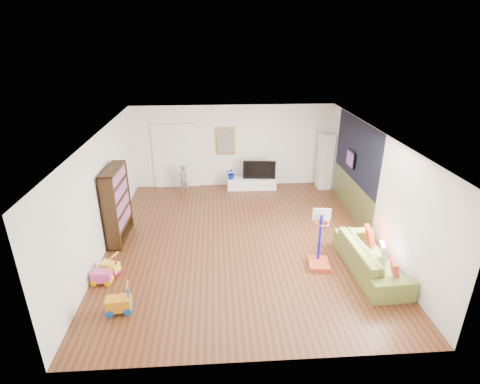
{
  "coord_description": "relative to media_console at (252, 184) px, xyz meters",
  "views": [
    {
      "loc": [
        -0.56,
        -8.11,
        4.8
      ],
      "look_at": [
        0.0,
        0.4,
        1.15
      ],
      "focal_mm": 28.0,
      "sensor_mm": 36.0,
      "label": 1
    }
  ],
  "objects": [
    {
      "name": "wall_front",
      "position": [
        -0.58,
        -7.08,
        1.16
      ],
      "size": [
        6.5,
        0.0,
        2.7
      ],
      "primitive_type": "cube",
      "color": "silver",
      "rests_on": "ground"
    },
    {
      "name": "ceiling",
      "position": [
        -0.58,
        -3.33,
        2.51
      ],
      "size": [
        6.5,
        7.5,
        0.0
      ],
      "primitive_type": "cube",
      "color": "white",
      "rests_on": "ground"
    },
    {
      "name": "media_console",
      "position": [
        0.0,
        0.0,
        0.0
      ],
      "size": [
        1.6,
        0.43,
        0.37
      ],
      "primitive_type": "cube",
      "rotation": [
        0.0,
        0.0,
        -0.02
      ],
      "color": "white",
      "rests_on": "ground"
    },
    {
      "name": "floor",
      "position": [
        -0.58,
        -3.33,
        -0.19
      ],
      "size": [
        6.5,
        7.5,
        0.0
      ],
      "primitive_type": "cube",
      "color": "brown",
      "rests_on": "ground"
    },
    {
      "name": "olive_wainscot",
      "position": [
        2.65,
        -1.93,
        0.31
      ],
      "size": [
        0.01,
        3.2,
        1.0
      ],
      "primitive_type": "cube",
      "color": "brown",
      "rests_on": "wall_right"
    },
    {
      "name": "pillow_right",
      "position": [
        2.32,
        -4.16,
        0.33
      ],
      "size": [
        0.15,
        0.4,
        0.39
      ],
      "primitive_type": "cube",
      "rotation": [
        0.0,
        0.0,
        -0.12
      ],
      "color": "red",
      "rests_on": "sofa"
    },
    {
      "name": "child",
      "position": [
        -2.24,
        -0.01,
        0.26
      ],
      "size": [
        0.38,
        0.38,
        0.89
      ],
      "primitive_type": "imported",
      "rotation": [
        0.0,
        0.0,
        3.93
      ],
      "color": "slate",
      "rests_on": "ground"
    },
    {
      "name": "pillow_center",
      "position": [
        2.36,
        -4.85,
        0.33
      ],
      "size": [
        0.17,
        0.36,
        0.34
      ],
      "primitive_type": "cube",
      "rotation": [
        0.0,
        0.0,
        -0.25
      ],
      "color": "white",
      "rests_on": "sofa"
    },
    {
      "name": "wall_back",
      "position": [
        -0.58,
        0.42,
        1.16
      ],
      "size": [
        6.5,
        0.0,
        2.7
      ],
      "primitive_type": "cube",
      "color": "white",
      "rests_on": "ground"
    },
    {
      "name": "ride_on_yellow",
      "position": [
        -3.48,
        -4.55,
        0.07
      ],
      "size": [
        0.45,
        0.37,
        0.52
      ],
      "primitive_type": "cube",
      "rotation": [
        0.0,
        0.0,
        -0.37
      ],
      "color": "yellow",
      "rests_on": "ground"
    },
    {
      "name": "bookshelf",
      "position": [
        -3.59,
        -3.01,
        0.75
      ],
      "size": [
        0.38,
        1.29,
        1.87
      ],
      "primitive_type": "cube",
      "rotation": [
        0.0,
        0.0,
        -0.03
      ],
      "color": "#321F0E",
      "rests_on": "ground"
    },
    {
      "name": "tall_cabinet",
      "position": [
        2.39,
        -0.04,
        0.74
      ],
      "size": [
        0.45,
        0.45,
        1.85
      ],
      "primitive_type": "cube",
      "rotation": [
        0.0,
        0.0,
        0.04
      ],
      "color": "silver",
      "rests_on": "ground"
    },
    {
      "name": "navy_accent",
      "position": [
        2.65,
        -1.93,
        1.66
      ],
      "size": [
        0.01,
        3.2,
        1.7
      ],
      "primitive_type": "cube",
      "color": "black",
      "rests_on": "wall_right"
    },
    {
      "name": "ride_on_pink",
      "position": [
        -3.57,
        -4.86,
        0.08
      ],
      "size": [
        0.42,
        0.28,
        0.53
      ],
      "primitive_type": "cube",
      "rotation": [
        0.0,
        0.0,
        -0.09
      ],
      "color": "#E543AA",
      "rests_on": "ground"
    },
    {
      "name": "painting_back",
      "position": [
        -0.83,
        0.38,
        1.36
      ],
      "size": [
        0.62,
        0.06,
        0.92
      ],
      "primitive_type": "cube",
      "color": "gold",
      "rests_on": "wall_back"
    },
    {
      "name": "doorway",
      "position": [
        -2.48,
        0.38,
        0.86
      ],
      "size": [
        1.45,
        0.06,
        2.1
      ],
      "primitive_type": "cube",
      "color": "white",
      "rests_on": "ground"
    },
    {
      "name": "wall_right",
      "position": [
        2.67,
        -3.33,
        1.16
      ],
      "size": [
        0.0,
        7.5,
        2.7
      ],
      "primitive_type": "cube",
      "color": "silver",
      "rests_on": "ground"
    },
    {
      "name": "basketball_hoop",
      "position": [
        1.07,
        -4.55,
        0.48
      ],
      "size": [
        0.52,
        0.61,
        1.33
      ],
      "primitive_type": "cube",
      "rotation": [
        0.0,
        0.0,
        -0.13
      ],
      "color": "#CB4626",
      "rests_on": "ground"
    },
    {
      "name": "artwork_right",
      "position": [
        2.59,
        -1.73,
        1.36
      ],
      "size": [
        0.04,
        0.56,
        0.46
      ],
      "primitive_type": "cube",
      "color": "#7F3F8C",
      "rests_on": "wall_right"
    },
    {
      "name": "pillow_left",
      "position": [
        2.3,
        -5.5,
        0.33
      ],
      "size": [
        0.16,
        0.36,
        0.35
      ],
      "primitive_type": "cube",
      "rotation": [
        0.0,
        0.0,
        -0.19
      ],
      "color": "#B03227",
      "rests_on": "sofa"
    },
    {
      "name": "vase_plant",
      "position": [
        -0.67,
        -0.0,
        0.38
      ],
      "size": [
        0.4,
        0.37,
        0.38
      ],
      "primitive_type": "imported",
      "rotation": [
        0.0,
        0.0,
        -0.26
      ],
      "color": "#041C9A",
      "rests_on": "media_console"
    },
    {
      "name": "wall_left",
      "position": [
        -3.83,
        -3.33,
        1.16
      ],
      "size": [
        0.0,
        7.5,
        2.7
      ],
      "primitive_type": "cube",
      "color": "white",
      "rests_on": "ground"
    },
    {
      "name": "sofa",
      "position": [
        2.12,
        -4.81,
        0.14
      ],
      "size": [
        0.99,
        2.3,
        0.66
      ],
      "primitive_type": "imported",
      "rotation": [
        0.0,
        0.0,
        1.62
      ],
      "color": "olive",
      "rests_on": "ground"
    },
    {
      "name": "tv",
      "position": [
        0.25,
        0.05,
        0.49
      ],
      "size": [
        1.07,
        0.23,
        0.61
      ],
      "primitive_type": "imported",
      "rotation": [
        0.0,
        0.0,
        -0.08
      ],
      "color": "black",
      "rests_on": "media_console"
    },
    {
      "name": "ride_on_orange",
      "position": [
        -3.02,
        -5.78,
        0.11
      ],
      "size": [
        0.47,
        0.32,
        0.6
      ],
      "primitive_type": "cube",
      "rotation": [
        0.0,
        0.0,
        0.1
      ],
      "color": "orange",
      "rests_on": "ground"
    }
  ]
}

